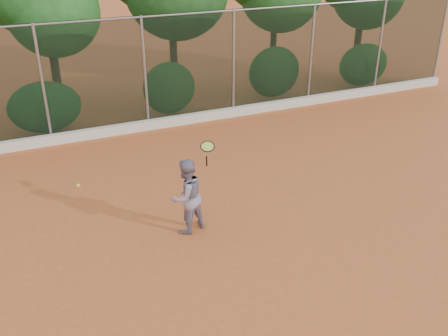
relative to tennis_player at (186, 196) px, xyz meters
name	(u,v)px	position (x,y,z in m)	size (l,w,h in m)	color
ground	(243,241)	(0.91, -0.88, -0.83)	(80.00, 80.00, 0.00)	#BF5C2D
concrete_curb	(150,125)	(0.91, 5.94, -0.68)	(24.00, 0.20, 0.30)	silver
tennis_player	(186,196)	(0.00, 0.00, 0.00)	(0.80, 0.63, 1.66)	gray
chainlink_fence	(145,71)	(0.91, 6.12, 1.03)	(24.09, 0.09, 3.50)	black
tennis_racket	(207,148)	(0.44, -0.11, 1.06)	(0.38, 0.37, 0.57)	black
tennis_ball_in_flight	(78,185)	(-2.11, 0.03, 0.71)	(0.06, 0.06, 0.06)	#CFF136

